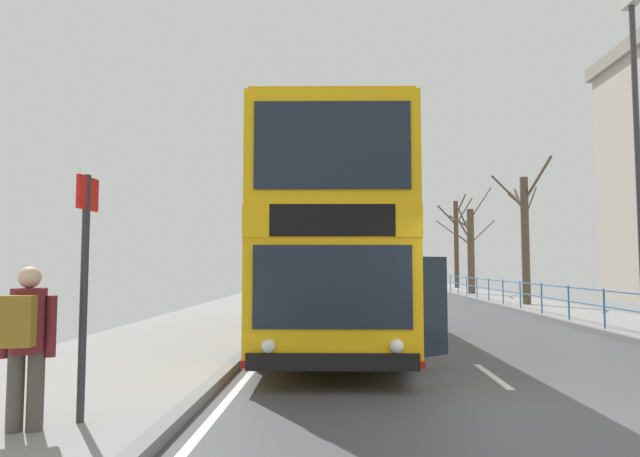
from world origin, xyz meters
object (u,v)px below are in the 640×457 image
Objects in this scene: double_decker_bus_main at (330,243)px; bus_stop_sign_near at (85,268)px; bare_tree_far_02 at (525,234)px; street_lamp_far_side at (637,137)px; bare_tree_far_01 at (470,248)px; pedestrian_with_backpack at (26,336)px; bare_tree_far_00 at (456,241)px.

double_decker_bus_main is 3.91× the size of bus_stop_sign_near.
bare_tree_far_02 reaches higher than bus_stop_sign_near.
street_lamp_far_side is 1.37× the size of bare_tree_far_01.
pedestrian_with_backpack is at bearing -112.08° from bare_tree_far_01.
double_decker_bus_main is 1.46× the size of bare_tree_far_00.
street_lamp_far_side reaches higher than bare_tree_far_02.
double_decker_bus_main is at bearing -112.21° from bare_tree_far_01.
bare_tree_far_01 reaches higher than bus_stop_sign_near.
bare_tree_far_01 is at bearing 67.92° from pedestrian_with_backpack.
bare_tree_far_02 is at bearing 87.28° from street_lamp_far_side.
bare_tree_far_00 is (1.15, 26.59, -1.41)m from street_lamp_far_side.
pedestrian_with_backpack is at bearing -142.10° from street_lamp_far_side.
street_lamp_far_side is at bearing 37.90° from pedestrian_with_backpack.
bare_tree_far_00 is (11.32, 34.46, 1.82)m from bus_stop_sign_near.
street_lamp_far_side reaches higher than bus_stop_sign_near.
bare_tree_far_01 is at bearing 91.61° from bare_tree_far_02.
double_decker_bus_main reaches higher than bus_stop_sign_near.
bare_tree_far_02 is (0.46, 9.70, -1.84)m from street_lamp_far_side.
bare_tree_far_01 is at bearing 68.39° from bus_stop_sign_near.
bare_tree_far_02 is at bearing 58.82° from bus_stop_sign_near.
street_lamp_far_side reaches higher than double_decker_bus_main.
double_decker_bus_main is at bearing -172.68° from street_lamp_far_side.
bare_tree_far_02 is (10.64, 17.58, 1.39)m from bus_stop_sign_near.
bus_stop_sign_near is at bearing -109.88° from double_decker_bus_main.
pedestrian_with_backpack is 0.23× the size of bare_tree_far_00.
bare_tree_far_00 is at bearing 71.39° from pedestrian_with_backpack.
double_decker_bus_main is 28.98m from bare_tree_far_00.
street_lamp_far_side is at bearing 37.73° from bus_stop_sign_near.
bare_tree_far_02 reaches higher than pedestrian_with_backpack.
bare_tree_far_01 is (0.22, 18.37, -2.20)m from street_lamp_far_side.
bare_tree_far_00 reaches higher than bare_tree_far_01.
street_lamp_far_side is (10.58, 8.23, 3.90)m from pedestrian_with_backpack.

